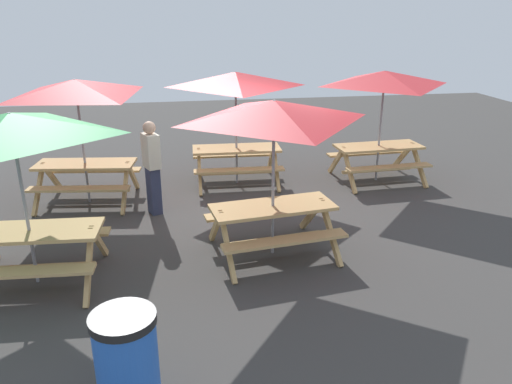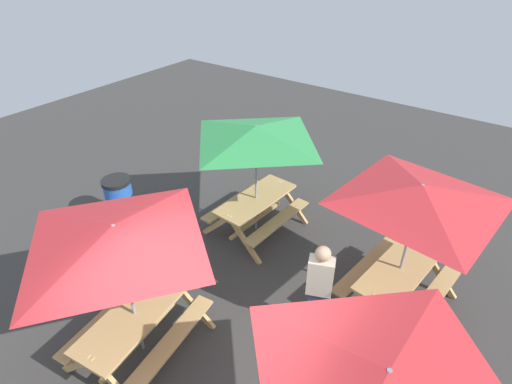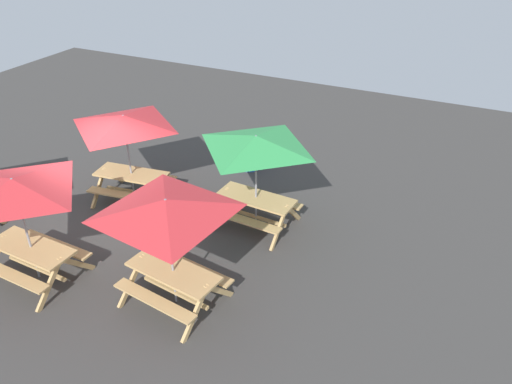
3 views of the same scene
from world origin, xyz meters
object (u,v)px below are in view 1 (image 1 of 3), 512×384
picnic_table_0 (13,138)px  person_standing (152,166)px  picnic_table_1 (77,97)px  picnic_table_2 (384,86)px  picnic_table_3 (236,88)px  picnic_table_4 (274,123)px  trash_bin_blue (127,362)px

picnic_table_0 → person_standing: 2.90m
picnic_table_1 → picnic_table_2: size_ratio=1.20×
picnic_table_3 → picnic_table_4: size_ratio=1.00×
picnic_table_0 → picnic_table_4: (3.29, 0.30, 0.00)m
picnic_table_1 → picnic_table_3: bearing=19.4°
picnic_table_1 → trash_bin_blue: bearing=-70.8°
picnic_table_1 → trash_bin_blue: picnic_table_1 is taller
trash_bin_blue → picnic_table_3: bearing=73.4°
person_standing → picnic_table_0: bearing=-56.6°
trash_bin_blue → picnic_table_4: bearing=55.8°
picnic_table_2 → picnic_table_4: same height
picnic_table_0 → picnic_table_1: size_ratio=0.83×
picnic_table_2 → person_standing: 4.88m
picnic_table_1 → trash_bin_blue: (1.11, -5.49, -1.49)m
picnic_table_4 → person_standing: 2.82m
picnic_table_2 → picnic_table_4: 4.12m
picnic_table_2 → trash_bin_blue: picnic_table_2 is taller
picnic_table_4 → trash_bin_blue: (-1.91, -2.80, -1.49)m
picnic_table_0 → trash_bin_blue: (1.38, -2.50, -1.49)m
picnic_table_4 → picnic_table_3: bearing=84.0°
picnic_table_0 → picnic_table_2: 6.97m
picnic_table_2 → picnic_table_4: (-2.88, -2.95, 0.00)m
person_standing → picnic_table_3: bearing=107.7°
person_standing → picnic_table_2: bearing=80.9°
picnic_table_2 → picnic_table_3: size_ratio=1.00×
picnic_table_3 → person_standing: size_ratio=1.40×
picnic_table_3 → trash_bin_blue: picnic_table_3 is taller
picnic_table_2 → trash_bin_blue: (-4.78, -5.76, -1.49)m
picnic_table_0 → picnic_table_4: bearing=8.9°
picnic_table_2 → person_standing: (-4.64, -1.05, -1.10)m
picnic_table_0 → picnic_table_2: (6.17, 3.25, 0.00)m
picnic_table_3 → picnic_table_4: 3.29m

